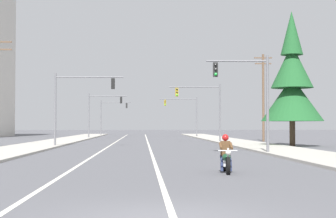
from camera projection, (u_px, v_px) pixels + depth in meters
ground_plane at (163, 218)px, 10.37m from camera, size 400.00×400.00×0.00m
lane_stripe_center at (148, 143)px, 55.31m from camera, size 0.16×100.00×0.01m
lane_stripe_left at (114, 143)px, 55.14m from camera, size 0.16×100.00×0.01m
sidewalk_kerb_right at (245, 144)px, 50.76m from camera, size 4.40×110.00×0.14m
sidewalk_kerb_left at (46, 144)px, 49.86m from camera, size 4.40×110.00×0.14m
motorcycle_with_rider at (226, 157)px, 20.31m from camera, size 0.70×2.19×1.46m
traffic_signal_near_right at (250, 90)px, 33.66m from camera, size 3.95×0.37×6.20m
traffic_signal_near_left at (75, 97)px, 44.90m from camera, size 5.78×0.43×6.20m
traffic_signal_mid_right at (205, 103)px, 56.66m from camera, size 5.50×0.49×6.20m
traffic_signal_mid_left at (100, 109)px, 73.83m from camera, size 5.29×0.57×6.20m
traffic_signal_far_right at (186, 110)px, 82.87m from camera, size 5.82×0.50×6.20m
traffic_signal_far_left at (110, 112)px, 94.62m from camera, size 5.41×0.37×6.20m
utility_pole_right_far at (263, 95)px, 59.86m from camera, size 2.02×0.26×9.76m
conifer_tree_right_verge_far at (292, 84)px, 45.90m from camera, size 5.30×5.30×11.66m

